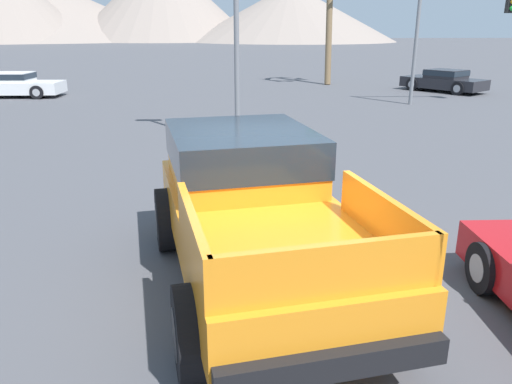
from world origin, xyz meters
TOP-DOWN VIEW (x-y plane):
  - ground_plane at (0.00, 0.00)m, footprint 320.00×320.00m
  - orange_pickup_truck at (-0.28, 0.07)m, footprint 3.21×5.50m
  - parked_car_dark at (10.28, 20.44)m, footprint 4.02×4.40m
  - parked_car_white at (-11.56, 18.93)m, footprint 4.54×1.94m
  - traffic_light_main at (8.87, 15.92)m, footprint 4.47×0.38m
  - distant_mountain_range at (-32.37, 127.08)m, footprint 122.33×73.18m

SIDE VIEW (x-z plane):
  - ground_plane at x=0.00m, z-range 0.00..0.00m
  - parked_car_dark at x=10.28m, z-range 0.02..1.16m
  - parked_car_white at x=-11.56m, z-range 0.01..1.19m
  - orange_pickup_truck at x=-0.28m, z-range 0.14..2.06m
  - traffic_light_main at x=8.87m, z-range 1.06..6.08m
  - distant_mountain_range at x=-32.37m, z-range -2.05..18.52m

